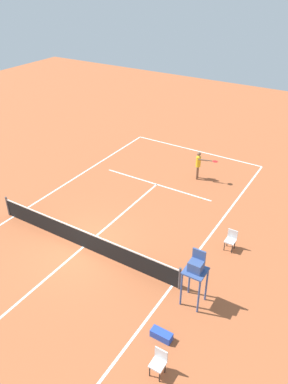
# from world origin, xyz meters

# --- Properties ---
(ground_plane) EXTENTS (60.00, 60.00, 0.00)m
(ground_plane) POSITION_xyz_m (0.00, 0.00, 0.00)
(ground_plane) COLOR #AD5933
(court_lines) EXTENTS (9.26, 24.35, 0.01)m
(court_lines) POSITION_xyz_m (0.00, 0.00, 0.00)
(court_lines) COLOR white
(court_lines) RESTS_ON ground
(tennis_net) EXTENTS (9.86, 0.10, 1.07)m
(tennis_net) POSITION_xyz_m (0.00, 0.00, 0.50)
(tennis_net) COLOR #4C4C51
(tennis_net) RESTS_ON ground
(player_serving) EXTENTS (1.32, 0.48, 1.73)m
(player_serving) POSITION_xyz_m (-1.75, -8.58, 1.03)
(player_serving) COLOR brown
(player_serving) RESTS_ON ground
(tennis_ball) EXTENTS (0.07, 0.07, 0.07)m
(tennis_ball) POSITION_xyz_m (-2.86, -6.56, 0.03)
(tennis_ball) COLOR #CCE033
(tennis_ball) RESTS_ON ground
(umpire_chair) EXTENTS (0.80, 0.80, 2.41)m
(umpire_chair) POSITION_xyz_m (-5.63, 0.32, 1.61)
(umpire_chair) COLOR #38518C
(umpire_chair) RESTS_ON ground
(courtside_chair_near) EXTENTS (0.44, 0.46, 0.95)m
(courtside_chair_near) POSITION_xyz_m (-5.96, 3.53, 0.53)
(courtside_chair_near) COLOR #262626
(courtside_chair_near) RESTS_ON ground
(courtside_chair_mid) EXTENTS (0.44, 0.46, 0.95)m
(courtside_chair_mid) POSITION_xyz_m (-5.71, -3.40, 0.53)
(courtside_chair_mid) COLOR #262626
(courtside_chair_mid) RESTS_ON ground
(equipment_bag) EXTENTS (0.76, 0.32, 0.30)m
(equipment_bag) POSITION_xyz_m (-5.41, 2.37, 0.15)
(equipment_bag) COLOR #2647B7
(equipment_bag) RESTS_ON ground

